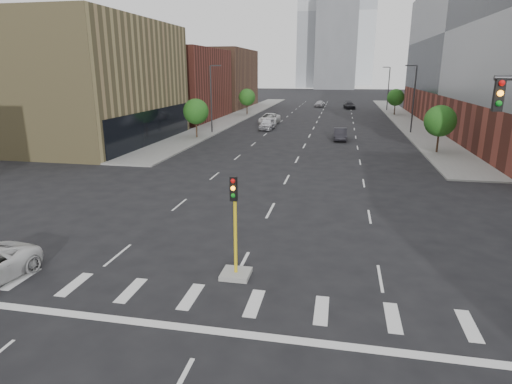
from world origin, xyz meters
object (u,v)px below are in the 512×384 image
(median_traffic_signal, at_px, (235,255))
(car_mid_right, at_px, (340,134))
(car_far_left, at_px, (270,119))
(car_deep_right, at_px, (349,105))
(car_near_left, at_px, (267,124))
(car_distant, at_px, (320,104))

(median_traffic_signal, height_order, car_mid_right, median_traffic_signal)
(car_far_left, distance_m, car_deep_right, 33.83)
(car_near_left, bearing_deg, car_deep_right, 75.08)
(median_traffic_signal, distance_m, car_distant, 88.10)
(car_mid_right, xyz_separation_m, car_distant, (-5.16, 50.06, 0.04))
(car_far_left, height_order, car_distant, car_far_left)
(car_deep_right, height_order, car_distant, car_distant)
(car_mid_right, xyz_separation_m, car_deep_right, (1.65, 45.97, 0.01))
(car_near_left, relative_size, car_deep_right, 0.94)
(median_traffic_signal, xyz_separation_m, car_far_left, (-7.36, 52.77, -0.12))
(car_far_left, xyz_separation_m, car_deep_right, (13.00, 31.23, -0.10))
(car_mid_right, relative_size, car_distant, 0.99)
(car_mid_right, bearing_deg, car_deep_right, 86.28)
(car_deep_right, distance_m, car_distant, 7.95)
(car_mid_right, height_order, car_far_left, car_far_left)
(median_traffic_signal, height_order, car_deep_right, median_traffic_signal)
(car_mid_right, bearing_deg, car_distant, 94.23)
(car_mid_right, height_order, car_distant, car_distant)
(median_traffic_signal, bearing_deg, car_distant, 90.77)
(car_distant, bearing_deg, car_deep_right, -22.79)
(car_near_left, distance_m, car_deep_right, 39.87)
(car_near_left, bearing_deg, car_far_left, 99.62)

